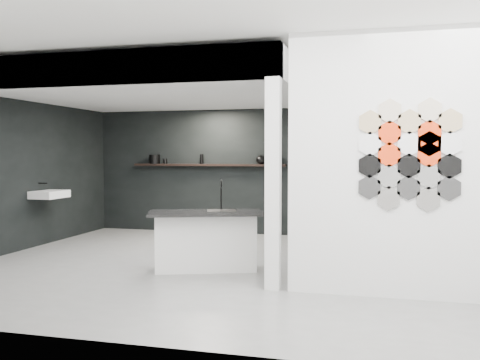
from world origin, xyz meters
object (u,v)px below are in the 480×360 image
kitchen_island (206,240)px  kettle (261,160)px  stockpot (155,159)px  glass_vase (278,160)px  bottle_dark (202,159)px  wall_basin (50,194)px  utensil_cup (165,161)px  partition_panel (406,164)px  glass_bowl (278,161)px

kitchen_island → kettle: size_ratio=8.15×
stockpot → glass_vase: stockpot is taller
glass_vase → bottle_dark: bearing=180.0°
wall_basin → kitchen_island: bearing=-19.4°
wall_basin → utensil_cup: (1.17, 2.07, 0.52)m
partition_panel → stockpot: (-4.52, 3.87, 0.01)m
glass_vase → kettle: bearing=180.0°
utensil_cup → glass_vase: bearing=0.0°
stockpot → bottle_dark: 0.97m
kettle → glass_bowl: 0.32m
glass_vase → kitchen_island: bearing=-96.6°
kitchen_island → utensil_cup: utensil_cup is taller
partition_panel → glass_bowl: partition_panel is taller
kettle → utensil_cup: bearing=171.0°
bottle_dark → kettle: bearing=0.0°
partition_panel → wall_basin: 5.78m
glass_bowl → utensil_cup: (-2.22, 0.00, -0.00)m
wall_basin → bottle_dark: 2.87m
stockpot → kitchen_island: bearing=-56.3°
stockpot → kettle: stockpot is taller
kettle → glass_bowl: size_ratio=1.37×
glass_vase → utensil_cup: size_ratio=1.61×
glass_vase → bottle_dark: (-1.48, 0.00, 0.01)m
kettle → bottle_dark: (-1.16, 0.00, 0.01)m
partition_panel → wall_basin: size_ratio=4.67×
kitchen_island → kettle: kettle is taller
wall_basin → stockpot: stockpot is taller
stockpot → glass_bowl: 2.45m
wall_basin → glass_bowl: glass_bowl is taller
kitchen_island → stockpot: size_ratio=7.40×
partition_panel → wall_basin: partition_panel is taller
glass_vase → utensil_cup: bearing=180.0°
bottle_dark → partition_panel: bearing=-47.4°
kitchen_island → utensil_cup: (-1.86, 3.13, 0.97)m
wall_basin → stockpot: size_ratio=2.80×
kettle → bottle_dark: 1.16m
bottle_dark → utensil_cup: (-0.75, 0.00, -0.04)m
stockpot → kettle: (2.13, 0.00, -0.00)m
wall_basin → glass_vase: size_ratio=3.83×
wall_basin → kitchen_island: (3.03, -1.06, -0.45)m
kitchen_island → glass_vase: size_ratio=10.14×
glass_bowl → glass_vase: bearing=0.0°
partition_panel → bottle_dark: 5.25m
wall_basin → utensil_cup: utensil_cup is taller
kitchen_island → glass_bowl: (0.36, 3.13, 0.98)m
kitchen_island → stockpot: (-2.08, 3.13, 1.01)m
glass_vase → glass_bowl: bearing=0.0°
wall_basin → bottle_dark: (1.91, 2.07, 0.56)m
glass_vase → bottle_dark: bottle_dark is taller
glass_bowl → glass_vase: glass_vase is taller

